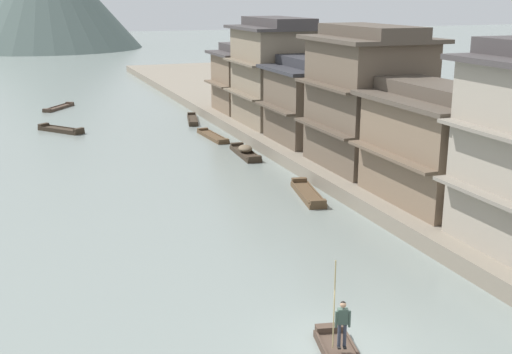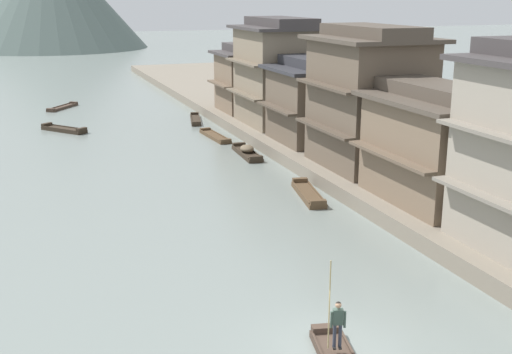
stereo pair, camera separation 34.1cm
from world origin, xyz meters
The scene contains 14 objects.
ground_plane centered at (0.00, 0.00, 0.00)m, with size 400.00×400.00×0.00m, color gray.
riverbank_right centered at (16.43, 30.00, 0.42)m, with size 18.00×110.00×0.84m, color slate.
boatman_person centered at (-0.32, -0.68, 1.46)m, with size 0.56×0.33×3.04m.
boat_moored_nearest centered at (-5.82, 40.24, 0.17)m, with size 3.69×4.21×0.52m.
boat_moored_second centered at (-5.09, 52.53, 0.12)m, with size 3.47×4.40×0.37m.
boat_moored_third centered at (5.66, 33.24, 0.13)m, with size 1.28×5.28×0.39m.
boat_moored_far centered at (6.14, 26.58, 0.27)m, with size 1.33×4.87×0.79m.
boat_midriver_drifting centered at (6.15, 15.74, 0.17)m, with size 1.91×4.94×0.51m.
boat_midriver_upstream centered at (6.04, 40.92, 0.14)m, with size 1.95×5.18×0.43m.
house_waterfront_second centered at (11.02, 10.58, 3.83)m, with size 6.12×8.22×6.14m.
house_waterfront_tall centered at (11.28, 18.25, 5.13)m, with size 6.65×7.89×8.74m.
house_waterfront_narrow centered at (11.38, 26.12, 3.84)m, with size 6.83×7.02×6.14m.
house_waterfront_far centered at (11.43, 33.46, 5.13)m, with size 6.95×8.20×8.74m.
house_waterfront_end centered at (10.88, 40.36, 3.85)m, with size 5.84×6.40×6.14m.
Camera 2 is at (-9.08, -17.32, 11.32)m, focal length 45.84 mm.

